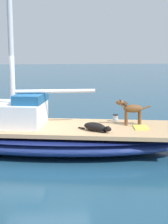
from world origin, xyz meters
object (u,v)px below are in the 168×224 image
object	(u,v)px
sailboat_main	(47,137)
dog_brown	(131,109)
deck_towel	(141,127)
dog_black	(96,127)
deck_winch	(116,118)

from	to	relation	value
sailboat_main	dog_brown	bearing A→B (deg)	-93.85
dog_brown	deck_towel	size ratio (longest dim) A/B	1.68
dog_brown	deck_towel	xyz separation A→B (m)	(-0.40, -0.16, -0.41)
dog_black	deck_towel	world-z (taller)	dog_black
dog_brown	dog_black	xyz separation A→B (m)	(-0.63, 1.05, -0.32)
deck_winch	deck_towel	size ratio (longest dim) A/B	0.38
dog_black	deck_towel	distance (m)	1.24
dog_black	sailboat_main	bearing A→B (deg)	57.07
dog_brown	deck_towel	world-z (taller)	dog_brown
sailboat_main	deck_towel	world-z (taller)	deck_towel
sailboat_main	dog_brown	world-z (taller)	dog_brown
dog_black	deck_winch	bearing A→B (deg)	-32.90
sailboat_main	deck_winch	size ratio (longest dim) A/B	36.18
dog_brown	deck_towel	bearing A→B (deg)	-158.05
deck_winch	dog_brown	bearing A→B (deg)	-145.44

